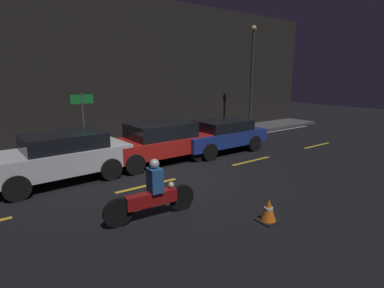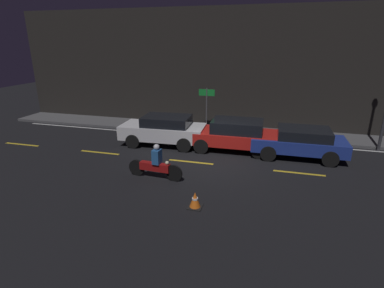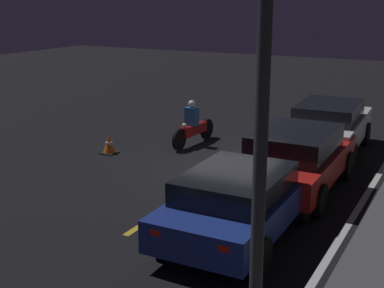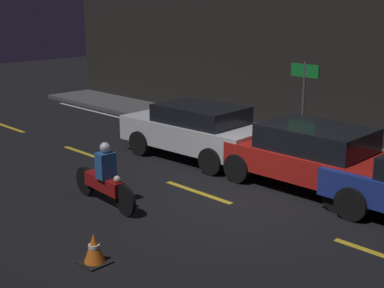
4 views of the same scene
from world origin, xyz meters
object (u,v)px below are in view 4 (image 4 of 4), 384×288
shop_sign (304,87)px  motorcycle (104,179)px  traffic_cone_near (94,249)px  taxi_red (309,154)px  sedan_white (196,129)px

shop_sign → motorcycle: bearing=-94.6°
motorcycle → shop_sign: (0.53, 6.60, 1.27)m
traffic_cone_near → shop_sign: 8.57m
motorcycle → traffic_cone_near: 2.65m
motorcycle → shop_sign: size_ratio=0.93×
motorcycle → traffic_cone_near: (2.02, -1.69, -0.31)m
traffic_cone_near → taxi_red: bearing=85.6°
taxi_red → shop_sign: shop_sign is taller
taxi_red → shop_sign: (-1.93, 2.60, 1.04)m
sedan_white → taxi_red: bearing=179.3°
taxi_red → motorcycle: 4.70m
taxi_red → motorcycle: taxi_red is taller
traffic_cone_near → motorcycle: bearing=140.1°
sedan_white → shop_sign: bearing=-122.9°
taxi_red → traffic_cone_near: bearing=85.0°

